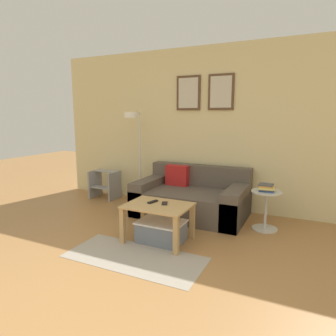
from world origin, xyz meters
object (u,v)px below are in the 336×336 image
object	(u,v)px
cell_phone	(165,203)
couch	(192,198)
coffee_table	(158,213)
storage_bin	(161,231)
remote_control	(153,202)
floor_lamp	(134,138)
side_table	(266,206)
step_stool	(105,183)
book_stack	(266,188)

from	to	relation	value
cell_phone	couch	bearing A→B (deg)	69.34
coffee_table	storage_bin	bearing A→B (deg)	-3.64
coffee_table	remote_control	distance (m)	0.15
floor_lamp	remote_control	bearing A→B (deg)	-49.85
side_table	step_stool	xyz separation A→B (m)	(-2.85, 0.32, -0.05)
couch	side_table	distance (m)	1.11
side_table	cell_phone	distance (m)	1.37
storage_bin	cell_phone	world-z (taller)	cell_phone
coffee_table	book_stack	bearing A→B (deg)	40.22
storage_bin	side_table	size ratio (longest dim) A/B	1.05
floor_lamp	step_stool	distance (m)	1.12
storage_bin	remote_control	xyz separation A→B (m)	(-0.14, 0.05, 0.33)
floor_lamp	book_stack	size ratio (longest dim) A/B	6.95
storage_bin	floor_lamp	world-z (taller)	floor_lamp
book_stack	floor_lamp	bearing A→B (deg)	173.82
remote_control	cell_phone	bearing A→B (deg)	23.04
couch	remote_control	bearing A→B (deg)	-95.99
storage_bin	book_stack	xyz separation A→B (m)	(1.06, 0.93, 0.44)
book_stack	couch	bearing A→B (deg)	172.09
couch	cell_phone	world-z (taller)	couch
book_stack	step_stool	xyz separation A→B (m)	(-2.85, 0.33, -0.30)
couch	side_table	world-z (taller)	couch
book_stack	cell_phone	size ratio (longest dim) A/B	1.59
step_stool	floor_lamp	bearing A→B (deg)	-8.10
side_table	coffee_table	bearing A→B (deg)	-139.53
couch	step_stool	size ratio (longest dim) A/B	3.24
side_table	book_stack	bearing A→B (deg)	-109.22
coffee_table	step_stool	world-z (taller)	step_stool
coffee_table	step_stool	size ratio (longest dim) A/B	1.53
book_stack	step_stool	bearing A→B (deg)	173.34
floor_lamp	remote_control	distance (m)	1.60
book_stack	remote_control	distance (m)	1.49
storage_bin	cell_phone	bearing A→B (deg)	81.36
book_stack	step_stool	size ratio (longest dim) A/B	0.45
side_table	storage_bin	bearing A→B (deg)	-138.35
side_table	cell_phone	world-z (taller)	side_table
storage_bin	step_stool	size ratio (longest dim) A/B	1.10
side_table	remote_control	size ratio (longest dim) A/B	3.47
floor_lamp	step_stool	xyz separation A→B (m)	(-0.71, 0.10, -0.85)
coffee_table	storage_bin	xyz separation A→B (m)	(0.04, -0.00, -0.22)
cell_phone	step_stool	bearing A→B (deg)	123.39
remote_control	step_stool	distance (m)	2.06
side_table	remote_control	distance (m)	1.50
coffee_table	storage_bin	world-z (taller)	coffee_table
book_stack	step_stool	world-z (taller)	book_stack
floor_lamp	cell_phone	world-z (taller)	floor_lamp
book_stack	storage_bin	bearing A→B (deg)	-138.60
couch	floor_lamp	size ratio (longest dim) A/B	1.05
couch	coffee_table	bearing A→B (deg)	-90.51
book_stack	remote_control	world-z (taller)	book_stack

